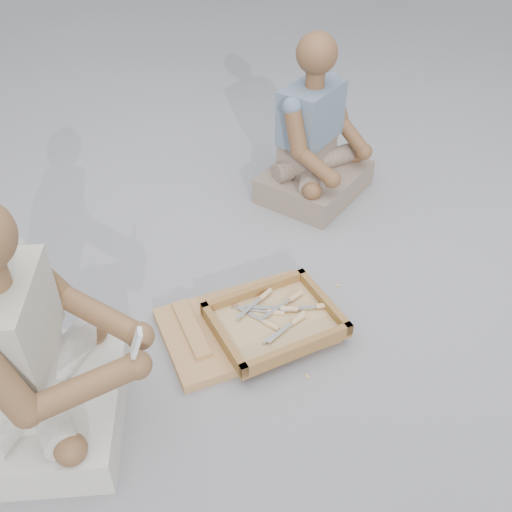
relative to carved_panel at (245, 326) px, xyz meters
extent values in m
plane|color=gray|center=(0.14, -0.13, -0.02)|extent=(60.00, 60.00, 0.00)
cube|color=brown|center=(0.00, 0.00, 0.00)|extent=(0.73, 0.56, 0.04)
cube|color=brown|center=(0.11, -0.04, 0.03)|extent=(0.57, 0.50, 0.01)
cube|color=brown|center=(0.07, 0.13, 0.06)|extent=(0.47, 0.16, 0.05)
cube|color=brown|center=(0.16, -0.22, 0.06)|extent=(0.47, 0.16, 0.05)
cube|color=brown|center=(0.33, 0.02, 0.06)|extent=(0.13, 0.38, 0.05)
cube|color=brown|center=(-0.11, -0.10, 0.06)|extent=(0.13, 0.38, 0.05)
cube|color=tan|center=(0.11, -0.04, 0.04)|extent=(0.50, 0.43, 0.01)
cube|color=silver|center=(0.13, 0.01, 0.06)|extent=(0.14, 0.09, 0.00)
cylinder|color=tan|center=(0.23, 0.07, 0.06)|extent=(0.07, 0.06, 0.02)
cube|color=silver|center=(0.02, 0.01, 0.05)|extent=(0.11, 0.12, 0.00)
cylinder|color=tan|center=(0.09, -0.07, 0.05)|extent=(0.06, 0.07, 0.02)
cube|color=silver|center=(0.03, 0.04, 0.05)|extent=(0.14, 0.07, 0.00)
cylinder|color=tan|center=(0.13, 0.00, 0.05)|extent=(0.07, 0.05, 0.02)
cube|color=silver|center=(0.22, -0.01, 0.06)|extent=(0.15, 0.02, 0.00)
cylinder|color=tan|center=(0.33, -0.01, 0.06)|extent=(0.07, 0.02, 0.02)
cube|color=silver|center=(0.02, 0.03, 0.06)|extent=(0.12, 0.11, 0.00)
cylinder|color=tan|center=(0.11, 0.10, 0.06)|extent=(0.07, 0.06, 0.02)
cube|color=silver|center=(0.08, 0.03, 0.06)|extent=(0.15, 0.06, 0.00)
cylinder|color=tan|center=(0.18, 0.00, 0.06)|extent=(0.07, 0.04, 0.02)
cube|color=silver|center=(0.11, -0.12, 0.06)|extent=(0.14, 0.09, 0.00)
cylinder|color=tan|center=(0.20, -0.06, 0.06)|extent=(0.07, 0.05, 0.02)
cube|color=silver|center=(0.12, -0.11, 0.06)|extent=(0.13, 0.10, 0.00)
cylinder|color=tan|center=(0.21, -0.05, 0.06)|extent=(0.07, 0.06, 0.02)
cube|color=tan|center=(-0.20, -0.11, -0.02)|extent=(0.02, 0.02, 0.00)
cube|color=tan|center=(0.18, -0.14, -0.02)|extent=(0.02, 0.02, 0.00)
cube|color=tan|center=(0.18, -0.29, -0.02)|extent=(0.02, 0.02, 0.00)
cube|color=tan|center=(0.28, -0.04, -0.02)|extent=(0.02, 0.02, 0.00)
cube|color=tan|center=(-0.01, 0.09, -0.02)|extent=(0.02, 0.02, 0.00)
cube|color=tan|center=(0.34, 0.30, -0.02)|extent=(0.02, 0.02, 0.00)
cube|color=tan|center=(-0.08, 0.23, -0.02)|extent=(0.02, 0.02, 0.00)
cube|color=tan|center=(0.46, 0.18, -0.02)|extent=(0.02, 0.02, 0.00)
cube|color=tan|center=(0.16, 0.07, -0.02)|extent=(0.02, 0.02, 0.00)
cube|color=tan|center=(-0.08, -0.10, -0.02)|extent=(0.02, 0.02, 0.00)
cube|color=silver|center=(-0.73, -0.30, 0.05)|extent=(0.53, 0.64, 0.15)
cube|color=silver|center=(-0.79, -0.29, 0.22)|extent=(0.24, 0.35, 0.18)
cube|color=#AAA397|center=(-0.78, -0.29, 0.46)|extent=(0.27, 0.39, 0.30)
sphere|color=brown|center=(-0.40, -0.28, 0.31)|extent=(0.09, 0.09, 0.09)
sphere|color=brown|center=(-0.41, -0.40, 0.31)|extent=(0.09, 0.09, 0.09)
cube|color=gray|center=(0.56, 0.94, 0.05)|extent=(0.70, 0.70, 0.14)
cube|color=gray|center=(0.52, 0.98, 0.21)|extent=(0.35, 0.35, 0.17)
cube|color=slate|center=(0.53, 0.98, 0.44)|extent=(0.39, 0.39, 0.29)
sphere|color=brown|center=(0.54, 0.97, 0.74)|extent=(0.20, 0.20, 0.20)
sphere|color=brown|center=(0.82, 0.92, 0.22)|extent=(0.09, 0.09, 0.09)
sphere|color=brown|center=(0.57, 0.69, 0.22)|extent=(0.09, 0.09, 0.09)
cube|color=silver|center=(-0.40, -0.40, 0.41)|extent=(0.05, 0.04, 0.10)
cube|color=black|center=(-0.40, -0.40, 0.42)|extent=(0.02, 0.03, 0.03)
camera|label=1|loc=(-0.28, -1.61, 1.68)|focal=40.00mm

